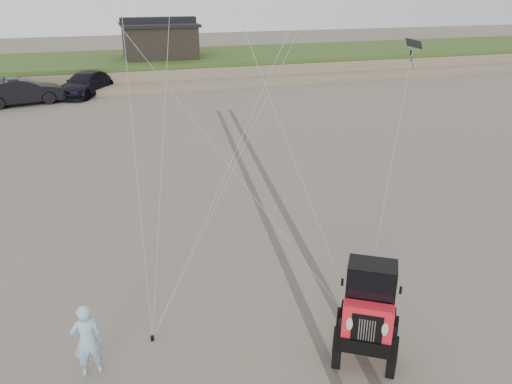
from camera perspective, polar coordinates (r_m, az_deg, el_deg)
ground at (r=11.91m, az=4.93°, el=-17.04°), size 160.00×160.00×0.00m
dune_ridge at (r=46.55m, az=-13.35°, el=13.63°), size 160.00×14.25×1.73m
cabin at (r=45.97m, az=-10.98°, el=16.75°), size 6.40×5.40×3.35m
truck_b at (r=38.02m, az=-25.21°, el=10.34°), size 5.73×3.13×1.79m
truck_c at (r=39.73m, az=-18.89°, el=11.60°), size 4.88×6.13×1.66m
jeep at (r=11.08m, az=12.54°, el=-14.81°), size 4.58×5.48×1.90m
man at (r=11.21m, az=-18.74°, el=-15.76°), size 0.65×0.46×1.68m
stake_main at (r=12.20m, az=-11.77°, el=-16.04°), size 0.08×0.08×0.12m
stake_aux at (r=12.39m, az=11.84°, el=-15.34°), size 0.08×0.08×0.12m
tire_tracks at (r=18.95m, az=1.35°, el=-1.00°), size 5.22×29.74×0.01m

